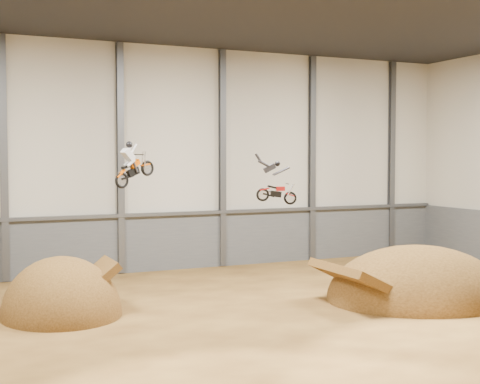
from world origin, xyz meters
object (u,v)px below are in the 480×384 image
fmx_rider_a (137,159)px  landing_ramp (417,299)px  takeoff_ramp (62,315)px  fmx_rider_b (276,180)px

fmx_rider_a → landing_ramp: bearing=-37.6°
takeoff_ramp → fmx_rider_b: size_ratio=2.47×
fmx_rider_b → landing_ramp: bearing=13.6°
landing_ramp → fmx_rider_b: 9.85m
takeoff_ramp → fmx_rider_b: fmx_rider_b is taller
fmx_rider_a → fmx_rider_b: fmx_rider_a is taller
takeoff_ramp → fmx_rider_b: bearing=-20.4°
landing_ramp → fmx_rider_a: fmx_rider_a is taller
landing_ramp → fmx_rider_b: (-7.75, 0.43, 6.07)m
takeoff_ramp → fmx_rider_a: (3.48, -0.12, 6.99)m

